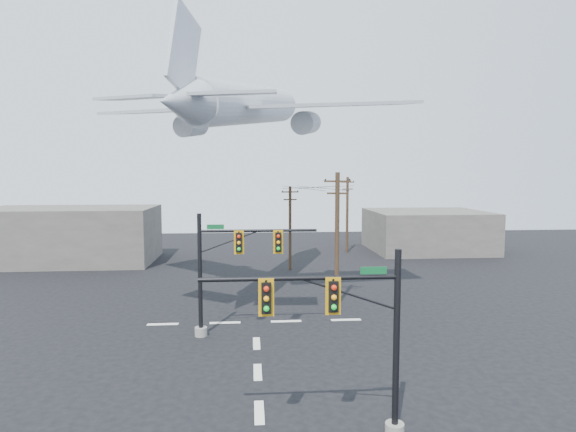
{
  "coord_description": "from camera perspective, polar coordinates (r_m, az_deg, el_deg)",
  "views": [
    {
      "loc": [
        -0.31,
        -18.85,
        9.73
      ],
      "look_at": [
        1.57,
        5.0,
        7.6
      ],
      "focal_mm": 30.0,
      "sensor_mm": 36.0,
      "label": 1
    }
  ],
  "objects": [
    {
      "name": "utility_pole_a",
      "position": [
        35.24,
        5.83,
        -2.44
      ],
      "size": [
        1.94,
        0.6,
        9.81
      ],
      "rotation": [
        0.0,
        0.0,
        -0.25
      ],
      "color": "#402E1B",
      "rests_on": "ground"
    },
    {
      "name": "utility_pole_b",
      "position": [
        48.17,
        0.25,
        -1.25
      ],
      "size": [
        1.71,
        0.28,
        8.45
      ],
      "rotation": [
        0.0,
        0.0,
        0.08
      ],
      "color": "#402E1B",
      "rests_on": "ground"
    },
    {
      "name": "building_right",
      "position": [
        63.35,
        16.15,
        -1.67
      ],
      "size": [
        14.0,
        12.0,
        5.0
      ],
      "primitive_type": "cube",
      "color": "#645F58",
      "rests_on": "ground"
    },
    {
      "name": "lane_markings",
      "position": [
        26.06,
        -3.66,
        -16.82
      ],
      "size": [
        14.0,
        21.2,
        0.01
      ],
      "color": "white",
      "rests_on": "ground"
    },
    {
      "name": "airliner",
      "position": [
        38.63,
        -4.79,
        12.93
      ],
      "size": [
        25.03,
        27.12,
        7.28
      ],
      "rotation": [
        0.0,
        -0.12,
        1.24
      ],
      "color": "silver"
    },
    {
      "name": "building_left",
      "position": [
        57.73,
        -24.44,
        -2.07
      ],
      "size": [
        18.0,
        10.0,
        6.0
      ],
      "primitive_type": "cube",
      "color": "#645F58",
      "rests_on": "ground"
    },
    {
      "name": "ground",
      "position": [
        21.21,
        -3.43,
        -22.23
      ],
      "size": [
        120.0,
        120.0,
        0.0
      ],
      "primitive_type": "plane",
      "color": "black",
      "rests_on": "ground"
    },
    {
      "name": "utility_pole_c",
      "position": [
        59.46,
        7.03,
        0.35
      ],
      "size": [
        1.81,
        0.83,
        9.28
      ],
      "rotation": [
        0.0,
        0.0,
        0.39
      ],
      "color": "#402E1B",
      "rests_on": "ground"
    },
    {
      "name": "power_lines",
      "position": [
        47.31,
        3.4,
        3.39
      ],
      "size": [
        9.54,
        23.7,
        0.28
      ],
      "color": "black"
    },
    {
      "name": "signal_mast_near",
      "position": [
        18.04,
        7.86,
        -14.14
      ],
      "size": [
        7.47,
        0.77,
        7.03
      ],
      "color": "gray",
      "rests_on": "ground"
    },
    {
      "name": "signal_mast_far",
      "position": [
        28.99,
        -7.4,
        -6.41
      ],
      "size": [
        7.33,
        0.81,
        7.38
      ],
      "color": "gray",
      "rests_on": "ground"
    }
  ]
}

